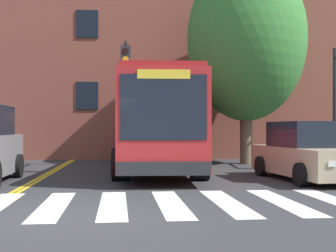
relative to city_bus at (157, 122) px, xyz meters
name	(u,v)px	position (x,y,z in m)	size (l,w,h in m)	color
ground_plane	(63,218)	(-2.22, -9.24, -1.84)	(120.00, 120.00, 0.00)	#303033
crosswalk	(113,204)	(-1.38, -7.85, -1.84)	(10.41, 3.98, 0.01)	white
lane_line_yellow_inner	(72,160)	(-3.96, 6.15, -1.84)	(0.12, 36.00, 0.01)	gold
lane_line_yellow_outer	(75,160)	(-3.80, 6.15, -1.84)	(0.12, 36.00, 0.01)	gold
city_bus	(157,122)	(0.00, 0.00, 0.00)	(3.14, 11.42, 3.40)	#B22323
car_tan_far_lane	(307,154)	(4.42, -3.68, -1.03)	(2.43, 4.90, 1.81)	tan
car_black_behind_bus	(148,138)	(0.04, 9.14, -0.81)	(2.65, 5.29, 2.16)	black
traffic_light_overhead	(125,82)	(-1.23, 0.40, 1.53)	(0.35, 3.71, 5.05)	#28282D
street_tree_curbside_large	(246,40)	(4.17, 2.86, 3.73)	(6.13, 6.73, 9.25)	brown
building_facade	(92,43)	(-3.18, 9.27, 4.63)	(37.02, 6.50, 12.94)	brown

